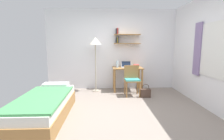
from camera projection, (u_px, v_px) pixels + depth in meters
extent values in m
plane|color=gray|center=(119.00, 111.00, 3.63)|extent=(5.28, 5.28, 0.00)
cube|color=white|center=(114.00, 50.00, 5.43)|extent=(4.40, 0.05, 2.60)
cube|color=#9E703D|center=(127.00, 43.00, 5.29)|extent=(0.85, 0.22, 0.02)
cube|color=#333338|center=(116.00, 40.00, 5.28)|extent=(0.02, 0.15, 0.18)
cube|color=gold|center=(117.00, 40.00, 5.29)|extent=(0.02, 0.14, 0.18)
cube|color=#333338|center=(118.00, 40.00, 5.27)|extent=(0.02, 0.18, 0.21)
cube|color=#9E703D|center=(127.00, 35.00, 5.24)|extent=(0.85, 0.22, 0.02)
cube|color=#333338|center=(116.00, 31.00, 5.25)|extent=(0.03, 0.12, 0.18)
cube|color=#D13D38|center=(118.00, 31.00, 5.24)|extent=(0.03, 0.15, 0.19)
cube|color=silver|center=(119.00, 31.00, 5.23)|extent=(0.03, 0.17, 0.20)
cube|color=white|center=(214.00, 52.00, 3.52)|extent=(0.05, 4.40, 2.60)
cube|color=silver|center=(213.00, 50.00, 3.50)|extent=(0.02, 0.85, 1.18)
cube|color=white|center=(213.00, 50.00, 3.50)|extent=(0.01, 0.79, 1.12)
cube|color=gray|center=(197.00, 49.00, 4.03)|extent=(0.03, 0.28, 1.28)
cube|color=#9E703D|center=(45.00, 111.00, 3.28)|extent=(0.83, 1.96, 0.28)
cube|color=silver|center=(45.00, 101.00, 3.25)|extent=(0.80, 1.90, 0.16)
cube|color=#4C9E5B|center=(42.00, 98.00, 3.12)|extent=(0.85, 1.61, 0.04)
cube|color=white|center=(56.00, 85.00, 3.99)|extent=(0.58, 0.28, 0.10)
cube|color=#9E703D|center=(128.00, 68.00, 5.21)|extent=(0.94, 0.58, 0.03)
cylinder|color=#9E703D|center=(115.00, 81.00, 5.01)|extent=(0.06, 0.06, 0.72)
cylinder|color=#9E703D|center=(142.00, 81.00, 5.05)|extent=(0.06, 0.06, 0.72)
cylinder|color=#9E703D|center=(114.00, 78.00, 5.49)|extent=(0.06, 0.06, 0.72)
cylinder|color=#9E703D|center=(139.00, 78.00, 5.52)|extent=(0.06, 0.06, 0.72)
cube|color=#9E703D|center=(132.00, 81.00, 4.70)|extent=(0.46, 0.40, 0.03)
cube|color=teal|center=(132.00, 80.00, 4.69)|extent=(0.42, 0.37, 0.04)
cube|color=#9E703D|center=(131.00, 72.00, 4.83)|extent=(0.42, 0.05, 0.37)
cylinder|color=#9E703D|center=(127.00, 90.00, 4.56)|extent=(0.04, 0.04, 0.43)
cylinder|color=#9E703D|center=(140.00, 90.00, 4.59)|extent=(0.04, 0.04, 0.43)
cylinder|color=#9E703D|center=(125.00, 87.00, 4.87)|extent=(0.04, 0.04, 0.43)
cylinder|color=#9E703D|center=(137.00, 87.00, 4.90)|extent=(0.04, 0.04, 0.43)
cylinder|color=#B2A893|center=(96.00, 91.00, 5.24)|extent=(0.24, 0.24, 0.02)
cylinder|color=#B2A893|center=(96.00, 68.00, 5.13)|extent=(0.03, 0.03, 1.44)
cone|color=silver|center=(95.00, 41.00, 5.01)|extent=(0.37, 0.37, 0.22)
cube|color=#B7BABF|center=(126.00, 67.00, 5.22)|extent=(0.32, 0.22, 0.01)
cube|color=#B7BABF|center=(126.00, 64.00, 5.27)|extent=(0.32, 0.10, 0.19)
cube|color=black|center=(126.00, 64.00, 5.27)|extent=(0.29, 0.08, 0.16)
cylinder|color=silver|center=(117.00, 64.00, 5.17)|extent=(0.07, 0.07, 0.22)
cube|color=#4CA856|center=(136.00, 67.00, 5.24)|extent=(0.15, 0.20, 0.02)
cube|color=silver|center=(136.00, 66.00, 5.24)|extent=(0.16, 0.21, 0.02)
cube|color=#333338|center=(136.00, 66.00, 5.23)|extent=(0.17, 0.24, 0.02)
cube|color=#D13D38|center=(136.00, 65.00, 5.23)|extent=(0.16, 0.21, 0.03)
cube|color=#4C382D|center=(145.00, 93.00, 4.61)|extent=(0.28, 0.13, 0.23)
torus|color=#4C382D|center=(146.00, 87.00, 4.59)|extent=(0.19, 0.02, 0.19)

